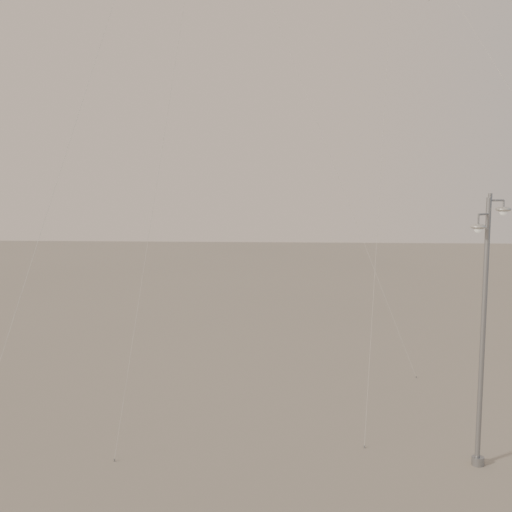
{
  "coord_description": "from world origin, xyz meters",
  "views": [
    {
      "loc": [
        -0.46,
        -20.46,
        10.32
      ],
      "look_at": [
        -1.87,
        5.0,
        7.2
      ],
      "focal_mm": 50.0,
      "sensor_mm": 36.0,
      "label": 1
    }
  ],
  "objects": [
    {
      "name": "street_lamp",
      "position": [
        6.01,
        3.82,
        5.07
      ],
      "size": [
        1.46,
        1.02,
        9.52
      ],
      "color": "gray",
      "rests_on": "ground"
    },
    {
      "name": "kite_3",
      "position": [
        -7.62,
        5.66,
        14.51
      ],
      "size": [
        2.38,
        15.65,
        20.22
      ],
      "rotation": [
        0.0,
        0.0,
        -0.02
      ],
      "color": "maroon",
      "rests_on": "ground"
    },
    {
      "name": "kite_4",
      "position": [
        7.69,
        9.25,
        14.07
      ],
      "size": [
        8.79,
        11.41,
        19.33
      ],
      "rotation": [
        0.0,
        0.0,
        1.77
      ],
      "color": "#362F2D",
      "rests_on": "ground"
    }
  ]
}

